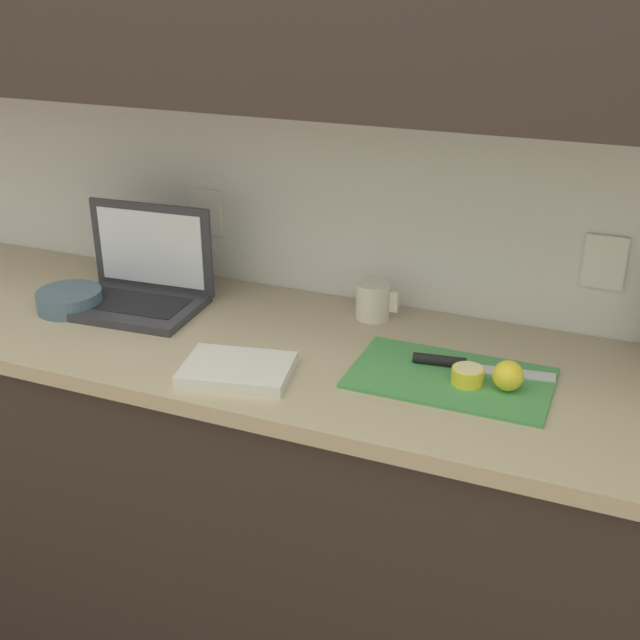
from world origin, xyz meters
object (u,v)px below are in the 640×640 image
at_px(knife, 458,363).
at_px(measuring_cup, 373,300).
at_px(cutting_board, 450,378).
at_px(lemon_whole_beside, 508,376).
at_px(lemon_half_cut, 468,375).
at_px(bowl_white, 70,300).
at_px(laptop, 141,282).

height_order(knife, measuring_cup, measuring_cup).
height_order(cutting_board, knife, knife).
xyz_separation_m(lemon_whole_beside, measuring_cup, (-0.36, 0.24, 0.01)).
bearing_deg(lemon_half_cut, knife, 119.08).
relative_size(lemon_whole_beside, bowl_white, 0.39).
bearing_deg(bowl_white, lemon_whole_beside, -0.46).
bearing_deg(cutting_board, lemon_whole_beside, -5.41).
relative_size(lemon_half_cut, measuring_cup, 0.63).
distance_m(knife, bowl_white, 0.95).
bearing_deg(knife, cutting_board, -102.94).
xyz_separation_m(knife, bowl_white, (-0.95, -0.05, 0.01)).
distance_m(knife, measuring_cup, 0.31).
distance_m(lemon_whole_beside, measuring_cup, 0.44).
bearing_deg(lemon_whole_beside, laptop, 173.47).
distance_m(cutting_board, bowl_white, 0.94).
bearing_deg(lemon_whole_beside, bowl_white, 179.54).
relative_size(laptop, knife, 1.15).
bearing_deg(cutting_board, knife, 84.64).
bearing_deg(laptop, lemon_half_cut, -11.21).
bearing_deg(laptop, knife, -7.34).
height_order(laptop, lemon_half_cut, laptop).
distance_m(laptop, bowl_white, 0.18).
height_order(laptop, knife, laptop).
bearing_deg(measuring_cup, laptop, -165.81).
relative_size(laptop, measuring_cup, 3.24).
bearing_deg(lemon_half_cut, measuring_cup, 138.83).
bearing_deg(lemon_half_cut, cutting_board, 158.84).
relative_size(cutting_board, lemon_half_cut, 6.21).
bearing_deg(cutting_board, laptop, 173.31).
distance_m(laptop, measuring_cup, 0.57).
xyz_separation_m(laptop, bowl_white, (-0.14, -0.10, -0.03)).
xyz_separation_m(lemon_half_cut, measuring_cup, (-0.28, 0.25, 0.02)).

